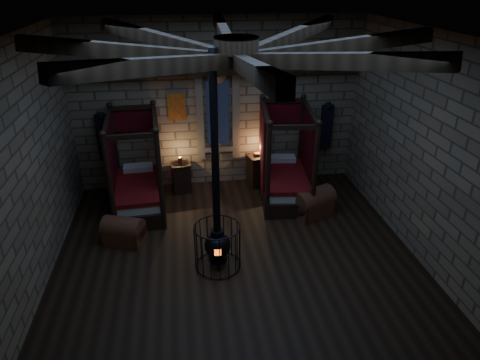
{
  "coord_description": "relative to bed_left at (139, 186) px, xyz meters",
  "views": [
    {
      "loc": [
        -0.92,
        -6.77,
        5.07
      ],
      "look_at": [
        0.14,
        0.6,
        1.42
      ],
      "focal_mm": 32.0,
      "sensor_mm": 36.0,
      "label": 1
    }
  ],
  "objects": [
    {
      "name": "room",
      "position": [
        1.99,
        -2.3,
        3.19
      ],
      "size": [
        7.02,
        7.02,
        4.29
      ],
      "color": "black",
      "rests_on": "ground"
    },
    {
      "name": "bed_left",
      "position": [
        0.0,
        0.0,
        0.0
      ],
      "size": [
        1.25,
        2.19,
        2.22
      ],
      "rotation": [
        0.0,
        0.0,
        0.06
      ],
      "color": "black",
      "rests_on": "ground"
    },
    {
      "name": "bed_right",
      "position": [
        3.5,
        0.04,
        0.0
      ],
      "size": [
        1.38,
        2.26,
        2.23
      ],
      "rotation": [
        0.0,
        0.0,
        -0.12
      ],
      "color": "black",
      "rests_on": "ground"
    },
    {
      "name": "trunk_left",
      "position": [
        -0.24,
        -1.48,
        -0.29
      ],
      "size": [
        0.92,
        0.75,
        0.59
      ],
      "rotation": [
        0.0,
        0.0,
        -0.36
      ],
      "color": "brown",
      "rests_on": "ground"
    },
    {
      "name": "trunk_right",
      "position": [
        3.97,
        -0.94,
        -0.25
      ],
      "size": [
        1.06,
        0.89,
        0.67
      ],
      "rotation": [
        0.0,
        0.0,
        0.41
      ],
      "color": "brown",
      "rests_on": "ground"
    },
    {
      "name": "nightstand_left",
      "position": [
        0.99,
        0.66,
        -0.15
      ],
      "size": [
        0.54,
        0.52,
        0.94
      ],
      "rotation": [
        0.0,
        0.0,
        0.14
      ],
      "color": "black",
      "rests_on": "ground"
    },
    {
      "name": "nightstand_right",
      "position": [
        2.98,
        0.75,
        -0.13
      ],
      "size": [
        0.61,
        0.6,
        0.9
      ],
      "rotation": [
        0.0,
        0.0,
        0.23
      ],
      "color": "black",
      "rests_on": "ground"
    },
    {
      "name": "stove",
      "position": [
        1.6,
        -2.56,
        0.02
      ],
      "size": [
        0.87,
        0.87,
        4.05
      ],
      "rotation": [
        0.0,
        0.0,
        -0.08
      ],
      "color": "black",
      "rests_on": "ground"
    }
  ]
}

